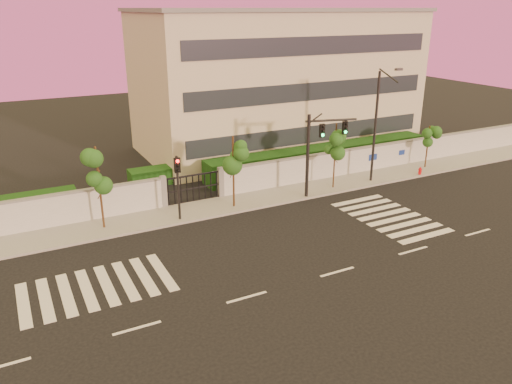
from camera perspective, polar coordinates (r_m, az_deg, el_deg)
ground at (r=25.29m, az=9.26°, el=-9.01°), size 120.00×120.00×0.00m
sidewalk at (r=33.38m, az=-1.40°, el=-1.11°), size 60.00×3.00×0.15m
perimeter_wall at (r=34.35m, az=-2.36°, el=1.28°), size 60.00×0.36×2.20m
hedge_row at (r=37.21m, az=-2.68°, el=2.38°), size 41.00×4.25×1.80m
institutional_building at (r=45.85m, az=2.41°, el=12.65°), size 24.40×12.40×12.25m
road_markings at (r=27.28m, az=1.87°, el=-6.41°), size 57.00×7.62×0.02m
street_tree_c at (r=29.51m, az=-17.62°, el=2.50°), size 1.54×1.22×5.05m
street_tree_d at (r=31.42m, az=-2.60°, el=4.16°), size 1.57×1.25×4.80m
street_tree_e at (r=35.31m, az=9.09°, el=5.75°), size 1.32×1.05×4.81m
street_tree_f at (r=42.09m, az=19.11°, el=5.93°), size 1.39×1.11×3.53m
traffic_signal_main at (r=33.63m, az=7.03°, el=5.34°), size 3.62×1.10×5.79m
traffic_signal_secondary at (r=29.96m, az=-8.91°, el=1.29°), size 0.32×0.33×4.14m
streetlight_east at (r=36.96m, az=13.69°, el=7.79°), size 0.51×2.05×8.53m
fire_hydrant at (r=40.59m, az=18.22°, el=2.22°), size 0.28×0.27×0.72m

